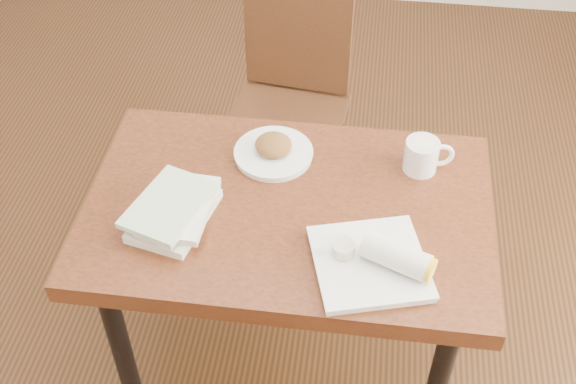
# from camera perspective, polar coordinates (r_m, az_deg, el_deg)

# --- Properties ---
(ground) EXTENTS (4.00, 5.00, 0.01)m
(ground) POSITION_cam_1_polar(r_m,az_deg,el_deg) (2.59, 0.00, -12.80)
(ground) COLOR #472814
(ground) RESTS_ON ground
(table) EXTENTS (1.13, 0.73, 0.75)m
(table) POSITION_cam_1_polar(r_m,az_deg,el_deg) (2.07, 0.00, -2.83)
(table) COLOR brown
(table) RESTS_ON ground
(chair_far) EXTENTS (0.47, 0.47, 0.95)m
(chair_far) POSITION_cam_1_polar(r_m,az_deg,el_deg) (2.73, 0.22, 7.92)
(chair_far) COLOR #492615
(chair_far) RESTS_ON ground
(plate_scone) EXTENTS (0.24, 0.24, 0.07)m
(plate_scone) POSITION_cam_1_polar(r_m,az_deg,el_deg) (2.13, -1.15, 3.31)
(plate_scone) COLOR white
(plate_scone) RESTS_ON table
(coffee_mug) EXTENTS (0.15, 0.10, 0.10)m
(coffee_mug) POSITION_cam_1_polar(r_m,az_deg,el_deg) (2.11, 10.61, 2.88)
(coffee_mug) COLOR white
(coffee_mug) RESTS_ON table
(plate_burrito) EXTENTS (0.35, 0.35, 0.09)m
(plate_burrito) POSITION_cam_1_polar(r_m,az_deg,el_deg) (1.84, 7.13, -5.40)
(plate_burrito) COLOR white
(plate_burrito) RESTS_ON table
(book_stack) EXTENTS (0.24, 0.29, 0.07)m
(book_stack) POSITION_cam_1_polar(r_m,az_deg,el_deg) (1.96, -8.96, -1.41)
(book_stack) COLOR white
(book_stack) RESTS_ON table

